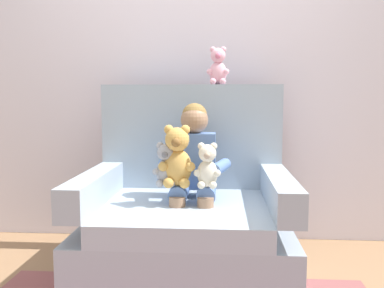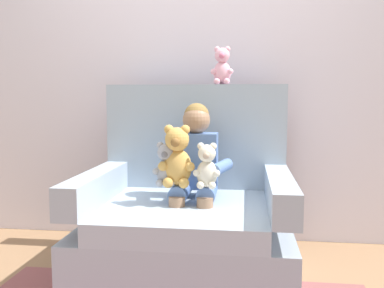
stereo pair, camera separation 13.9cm
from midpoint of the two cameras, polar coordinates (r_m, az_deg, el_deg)
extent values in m
plane|color=#936D4C|center=(2.66, 0.89, -17.32)|extent=(8.00, 8.00, 0.00)
cube|color=silver|center=(3.21, 2.51, 10.48)|extent=(6.00, 0.10, 2.60)
cube|color=#9EADBC|center=(2.60, 0.89, -13.96)|extent=(1.21, 1.02, 0.33)
cube|color=#A6B6C6|center=(2.46, 0.72, -9.58)|extent=(0.93, 0.88, 0.12)
cube|color=#9EADBC|center=(2.89, 1.90, 1.05)|extent=(1.21, 0.14, 0.70)
cube|color=#9EADBC|center=(2.54, -11.39, -5.77)|extent=(0.14, 0.88, 0.18)
cube|color=#9EADBC|center=(2.42, 13.45, -6.40)|extent=(0.14, 0.88, 0.18)
cube|color=#597AB7|center=(2.62, 2.11, -2.23)|extent=(0.26, 0.16, 0.34)
sphere|color=#9E7556|center=(2.59, 2.13, 3.25)|extent=(0.17, 0.17, 0.17)
sphere|color=olive|center=(2.60, 2.15, 3.83)|extent=(0.16, 0.16, 0.16)
cylinder|color=#597AB7|center=(2.53, 0.00, -6.44)|extent=(0.11, 0.26, 0.11)
cylinder|color=#9E7556|center=(2.44, -0.39, -10.54)|extent=(0.09, 0.09, 0.30)
cylinder|color=#597AB7|center=(2.52, 3.64, -6.53)|extent=(0.11, 0.26, 0.11)
cylinder|color=#9E7556|center=(2.43, 3.41, -10.66)|extent=(0.09, 0.09, 0.30)
cylinder|color=#597AB7|center=(2.52, -1.77, -3.01)|extent=(0.13, 0.27, 0.07)
cylinder|color=#597AB7|center=(2.49, 5.52, -3.15)|extent=(0.13, 0.27, 0.07)
ellipsoid|color=gold|center=(2.42, -0.31, -3.15)|extent=(0.16, 0.14, 0.21)
sphere|color=gold|center=(2.38, -0.36, 0.62)|extent=(0.14, 0.14, 0.14)
sphere|color=brown|center=(2.32, -0.56, 0.22)|extent=(0.05, 0.05, 0.05)
sphere|color=gold|center=(2.39, -1.48, 1.96)|extent=(0.05, 0.05, 0.05)
sphere|color=gold|center=(2.39, -2.28, -3.02)|extent=(0.05, 0.05, 0.05)
sphere|color=gold|center=(2.38, -1.58, -5.24)|extent=(0.06, 0.06, 0.06)
sphere|color=gold|center=(2.38, 0.81, 1.94)|extent=(0.05, 0.05, 0.05)
sphere|color=gold|center=(2.37, 1.41, -3.10)|extent=(0.05, 0.05, 0.05)
sphere|color=gold|center=(2.37, 0.56, -5.30)|extent=(0.06, 0.06, 0.06)
ellipsoid|color=silver|center=(2.38, 3.71, -4.03)|extent=(0.12, 0.10, 0.15)
sphere|color=silver|center=(2.35, 3.72, -1.28)|extent=(0.10, 0.10, 0.10)
sphere|color=tan|center=(2.31, 3.64, -1.60)|extent=(0.04, 0.04, 0.04)
sphere|color=silver|center=(2.35, 2.88, -0.29)|extent=(0.04, 0.04, 0.04)
sphere|color=silver|center=(2.35, 2.31, -3.95)|extent=(0.04, 0.04, 0.04)
sphere|color=silver|center=(2.35, 2.84, -5.58)|extent=(0.04, 0.04, 0.04)
sphere|color=silver|center=(2.35, 4.58, -0.31)|extent=(0.04, 0.04, 0.04)
sphere|color=silver|center=(2.35, 5.03, -4.00)|extent=(0.04, 0.04, 0.04)
sphere|color=silver|center=(2.35, 4.42, -5.61)|extent=(0.04, 0.04, 0.04)
ellipsoid|color=#9E9EA3|center=(2.43, -1.84, -3.80)|extent=(0.12, 0.10, 0.15)
sphere|color=#9E9EA3|center=(2.41, -1.88, -1.12)|extent=(0.10, 0.10, 0.10)
sphere|color=slate|center=(2.36, -2.06, -1.44)|extent=(0.04, 0.04, 0.04)
sphere|color=#9E9EA3|center=(2.41, -2.68, -0.16)|extent=(0.04, 0.04, 0.04)
sphere|color=#9E9EA3|center=(2.41, -3.25, -3.71)|extent=(0.04, 0.04, 0.04)
sphere|color=#9E9EA3|center=(2.41, -2.76, -5.29)|extent=(0.04, 0.04, 0.04)
sphere|color=#9E9EA3|center=(2.40, -1.05, -0.19)|extent=(0.04, 0.04, 0.04)
sphere|color=#9E9EA3|center=(2.40, -0.64, -3.77)|extent=(0.04, 0.04, 0.04)
sphere|color=#9E9EA3|center=(2.40, -1.24, -5.33)|extent=(0.04, 0.04, 0.04)
ellipsoid|color=#EAA8BC|center=(2.87, 5.50, 9.51)|extent=(0.12, 0.10, 0.15)
sphere|color=#EAA8BC|center=(2.87, 5.51, 11.83)|extent=(0.10, 0.10, 0.10)
sphere|color=#CC6684|center=(2.82, 5.48, 11.76)|extent=(0.04, 0.04, 0.04)
sphere|color=#EAA8BC|center=(2.88, 4.82, 12.60)|extent=(0.04, 0.04, 0.04)
sphere|color=#EAA8BC|center=(2.84, 4.35, 9.70)|extent=(0.04, 0.04, 0.04)
sphere|color=#EAA8BC|center=(2.82, 4.80, 8.42)|extent=(0.04, 0.04, 0.04)
sphere|color=#EAA8BC|center=(2.87, 6.23, 12.59)|extent=(0.04, 0.04, 0.04)
sphere|color=#EAA8BC|center=(2.84, 6.61, 9.68)|extent=(0.04, 0.04, 0.04)
sphere|color=#EAA8BC|center=(2.82, 6.11, 8.41)|extent=(0.04, 0.04, 0.04)
camera|label=1|loc=(0.07, -88.34, 0.18)|focal=39.56mm
camera|label=2|loc=(0.07, 91.66, -0.18)|focal=39.56mm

